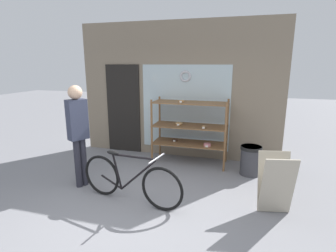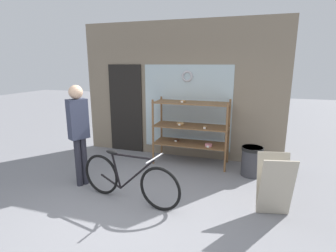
{
  "view_description": "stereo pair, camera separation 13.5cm",
  "coord_description": "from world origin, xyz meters",
  "views": [
    {
      "loc": [
        1.43,
        -2.98,
        2.11
      ],
      "look_at": [
        0.2,
        1.35,
        1.04
      ],
      "focal_mm": 28.0,
      "sensor_mm": 36.0,
      "label": 1
    },
    {
      "loc": [
        1.56,
        -2.94,
        2.11
      ],
      "look_at": [
        0.2,
        1.35,
        1.04
      ],
      "focal_mm": 28.0,
      "sensor_mm": 36.0,
      "label": 2
    }
  ],
  "objects": [
    {
      "name": "storefront_facade",
      "position": [
        -0.05,
        2.78,
        1.48
      ],
      "size": [
        4.62,
        0.13,
        3.04
      ],
      "color": "gray",
      "rests_on": "ground_plane"
    },
    {
      "name": "trash_bin",
      "position": [
        1.66,
        2.06,
        0.31
      ],
      "size": [
        0.41,
        0.41,
        0.57
      ],
      "color": "#38383D",
      "rests_on": "ground_plane"
    },
    {
      "name": "display_case",
      "position": [
        0.39,
        2.34,
        0.83
      ],
      "size": [
        1.57,
        0.6,
        1.4
      ],
      "color": "brown",
      "rests_on": "ground_plane"
    },
    {
      "name": "bicycle",
      "position": [
        -0.16,
        0.45,
        0.36
      ],
      "size": [
        1.77,
        0.48,
        0.81
      ],
      "rotation": [
        0.0,
        0.0,
        -0.17
      ],
      "color": "black",
      "rests_on": "ground_plane"
    },
    {
      "name": "pedestrian",
      "position": [
        -1.22,
        0.73,
        1.06
      ],
      "size": [
        0.31,
        0.37,
        1.77
      ],
      "rotation": [
        0.0,
        0.0,
        1.07
      ],
      "color": "#282833",
      "rests_on": "ground_plane"
    },
    {
      "name": "ground_plane",
      "position": [
        0.0,
        0.0,
        0.0
      ],
      "size": [
        30.0,
        30.0,
        0.0
      ],
      "primitive_type": "plane",
      "color": "gray"
    },
    {
      "name": "sandwich_board",
      "position": [
        1.97,
        0.75,
        0.44
      ],
      "size": [
        0.52,
        0.46,
        0.87
      ],
      "rotation": [
        0.0,
        0.0,
        0.2
      ],
      "color": "#B2A893",
      "rests_on": "ground_plane"
    }
  ]
}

